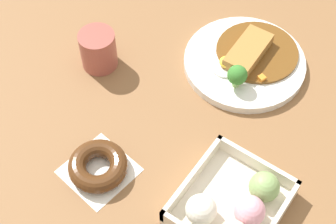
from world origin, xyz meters
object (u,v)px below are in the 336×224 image
donut_box (234,208)px  chocolate_ring_donut (98,166)px  coffee_mug (99,49)px  curry_plate (246,61)px

donut_box → chocolate_ring_donut: size_ratio=1.42×
donut_box → chocolate_ring_donut: (-0.07, 0.24, -0.01)m
donut_box → coffee_mug: bearing=71.4°
curry_plate → chocolate_ring_donut: size_ratio=1.93×
curry_plate → chocolate_ring_donut: curry_plate is taller
donut_box → chocolate_ring_donut: 0.25m
donut_box → curry_plate: bearing=26.6°
chocolate_ring_donut → coffee_mug: (0.20, 0.16, 0.02)m
curry_plate → donut_box: size_ratio=1.36×
curry_plate → donut_box: (-0.30, -0.15, 0.01)m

